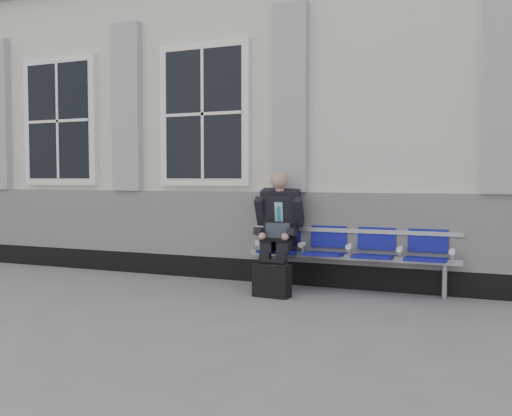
% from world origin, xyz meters
% --- Properties ---
extents(ground, '(70.00, 70.00, 0.00)m').
position_xyz_m(ground, '(0.00, 0.00, 0.00)').
color(ground, slate).
rests_on(ground, ground).
extents(station_building, '(14.40, 4.40, 4.49)m').
position_xyz_m(station_building, '(-0.02, 3.47, 2.22)').
color(station_building, beige).
rests_on(station_building, ground).
extents(bench, '(2.60, 0.47, 0.91)m').
position_xyz_m(bench, '(2.42, 1.32, 0.55)').
color(bench, '#9EA0A3').
rests_on(bench, ground).
extents(businessman, '(0.62, 0.84, 1.46)m').
position_xyz_m(businessman, '(1.54, 1.19, 0.79)').
color(businessman, black).
rests_on(businessman, ground).
extents(briefcase, '(0.44, 0.21, 0.44)m').
position_xyz_m(briefcase, '(1.67, 0.61, 0.20)').
color(briefcase, black).
rests_on(briefcase, ground).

